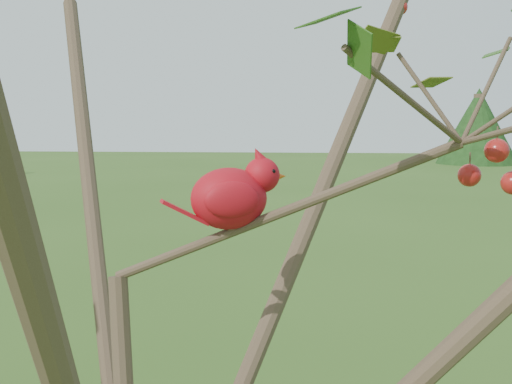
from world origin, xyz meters
TOP-DOWN VIEW (x-y plane):
  - crabapple_tree at (0.03, -0.02)m, footprint 2.35×2.05m
  - cardinal at (0.17, 0.09)m, footprint 0.22×0.15m
  - distant_trees at (-0.32, 25.23)m, footprint 38.71×15.24m

SIDE VIEW (x-z plane):
  - distant_trees at x=-0.32m, z-range -0.26..3.38m
  - cardinal at x=0.17m, z-range 2.03..2.18m
  - crabapple_tree at x=0.03m, z-range 0.65..3.60m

